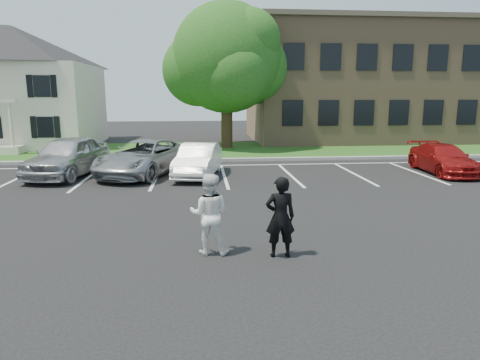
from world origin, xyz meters
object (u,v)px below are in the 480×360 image
at_px(office_building, 400,83).
at_px(man_black_suit, 280,217).
at_px(tree, 228,61).
at_px(man_white_shirt, 209,214).
at_px(car_white_sedan, 198,160).
at_px(car_silver_west, 68,156).
at_px(car_silver_minivan, 144,158).
at_px(house, 13,87).
at_px(car_red_compact, 443,159).

height_order(office_building, man_black_suit, office_building).
height_order(tree, man_white_shirt, tree).
bearing_deg(car_white_sedan, car_silver_west, -175.42).
height_order(man_white_shirt, car_silver_minivan, man_white_shirt).
bearing_deg(car_white_sedan, man_white_shirt, -77.61).
xyz_separation_m(office_building, car_silver_minivan, (-17.37, -13.36, -3.43)).
height_order(house, office_building, office_building).
xyz_separation_m(man_black_suit, car_red_compact, (8.85, 8.93, -0.25)).
relative_size(office_building, car_white_sedan, 5.46).
distance_m(office_building, car_red_compact, 15.24).
bearing_deg(office_building, car_silver_west, -146.97).
distance_m(tree, car_red_compact, 13.67).
bearing_deg(office_building, car_red_compact, -107.66).
height_order(car_silver_minivan, car_white_sedan, car_silver_minivan).
distance_m(house, office_building, 27.08).
distance_m(house, man_black_suit, 25.26).
distance_m(tree, car_white_sedan, 10.46).
xyz_separation_m(house, man_white_shirt, (12.18, -20.72, -2.95)).
relative_size(house, car_white_sedan, 2.51).
distance_m(house, man_white_shirt, 24.21).
relative_size(car_silver_west, car_silver_minivan, 0.93).
bearing_deg(office_building, tree, -160.32).
distance_m(tree, car_silver_west, 12.12).
bearing_deg(car_silver_west, car_red_compact, 8.48).
bearing_deg(man_black_suit, car_silver_west, -54.38).
distance_m(car_silver_west, car_silver_minivan, 3.11).
height_order(tree, man_black_suit, tree).
relative_size(tree, car_red_compact, 2.08).
relative_size(house, tree, 1.17).
bearing_deg(tree, car_red_compact, -47.14).
height_order(tree, car_silver_minivan, tree).
relative_size(house, man_white_shirt, 5.88).
bearing_deg(house, car_silver_west, -60.01).
xyz_separation_m(house, tree, (13.78, -2.71, 1.52)).
distance_m(car_silver_west, car_white_sedan, 5.44).
bearing_deg(tree, car_silver_west, -130.22).
relative_size(house, car_red_compact, 2.43).
height_order(man_black_suit, car_silver_minivan, man_black_suit).
xyz_separation_m(office_building, tree, (-13.22, -4.73, 1.19)).
distance_m(tree, man_black_suit, 18.87).
distance_m(man_black_suit, car_white_sedan, 9.32).
relative_size(man_white_shirt, car_silver_minivan, 0.33).
bearing_deg(house, tree, -11.11).
xyz_separation_m(tree, car_red_compact, (8.72, -9.40, -4.73)).
relative_size(car_silver_minivan, car_red_compact, 1.24).
xyz_separation_m(car_silver_west, car_white_sedan, (5.40, -0.58, -0.16)).
bearing_deg(tree, car_white_sedan, -101.46).
bearing_deg(man_black_suit, car_silver_minivan, -68.08).
height_order(office_building, car_red_compact, office_building).
xyz_separation_m(man_black_suit, car_white_sedan, (-1.73, 9.16, -0.19)).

